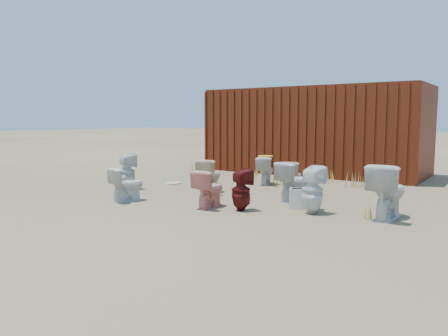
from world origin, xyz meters
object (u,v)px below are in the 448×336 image
Objects in this scene: toilet_front_e at (387,191)px; toilet_back_yellowlid at (265,171)px; toilet_front_a at (127,184)px; toilet_front_c at (295,182)px; toilet_front_pink at (209,189)px; toilet_back_beige_right at (292,177)px; toilet_back_a at (127,172)px; shipping_container at (315,131)px; toilet_back_beige_left at (210,176)px; toilet_back_e at (312,190)px; loose_tank at (304,199)px; toilet_front_maroon at (241,190)px.

toilet_back_yellowlid is at bearing -30.20° from toilet_front_e.
toilet_front_c is (2.60, 1.77, 0.05)m from toilet_front_a.
toilet_back_beige_right reaches higher than toilet_front_pink.
toilet_back_a is (-5.42, -0.32, -0.04)m from toilet_front_e.
toilet_front_c is 0.95× the size of toilet_back_a.
shipping_container is at bearing -84.36° from toilet_front_a.
toilet_back_beige_left is at bearing -137.94° from toilet_back_a.
toilet_back_e is at bearing -67.38° from shipping_container.
toilet_back_a is 1.20× the size of toilet_back_yellowlid.
toilet_front_c is (1.49, -4.42, -0.83)m from shipping_container.
toilet_back_a is 4.09m from loose_tank.
toilet_back_yellowlid is at bearing -44.87° from toilet_front_maroon.
toilet_front_c is (0.99, 1.37, 0.04)m from toilet_front_pink.
toilet_back_e is at bearing 148.92° from toilet_back_beige_left.
toilet_back_e reaches higher than toilet_front_maroon.
toilet_back_beige_right reaches higher than toilet_front_a.
toilet_back_beige_left reaches higher than toilet_front_maroon.
toilet_front_maroon is at bearing -176.12° from toilet_front_pink.
toilet_back_a reaches higher than toilet_front_c.
toilet_back_yellowlid is (-1.11, 2.84, -0.02)m from toilet_front_maroon.
toilet_front_maroon is at bearing 78.88° from toilet_back_beige_right.
shipping_container is 9.39× the size of toilet_front_a.
toilet_back_beige_left is 1.07× the size of toilet_back_beige_right.
toilet_back_beige_right is at bearing -46.01° from toilet_back_e.
toilet_back_beige_left is (-1.49, 1.14, 0.01)m from toilet_front_maroon.
shipping_container is 5.71m from toilet_back_a.
toilet_front_a is at bearing 158.40° from toilet_back_a.
toilet_back_beige_left is 1.09× the size of toilet_back_yellowlid.
toilet_front_c is 0.87× the size of toilet_front_e.
toilet_back_a is 1.10× the size of toilet_back_beige_left.
toilet_front_maroon is 1.05× the size of toilet_back_beige_right.
toilet_front_maroon is at bearing 126.30° from toilet_back_beige_left.
toilet_front_pink is 1.02× the size of toilet_back_yellowlid.
toilet_front_a is 3.15m from toilet_front_c.
toilet_front_a is 3.28m from loose_tank.
toilet_front_maroon is 3.28m from toilet_back_a.
toilet_back_a is at bearing -27.28° from toilet_front_a.
toilet_back_e is (0.69, -0.82, 0.02)m from toilet_front_c.
toilet_front_pink is 2.97m from toilet_back_yellowlid.
toilet_back_e reaches higher than loose_tank.
toilet_back_a is (-3.64, -0.81, 0.02)m from toilet_front_c.
shipping_container is 6.35m from toilet_front_a.
toilet_back_yellowlid is (0.37, 1.70, -0.03)m from toilet_back_beige_left.
toilet_back_beige_right is 2.02m from toilet_back_e.
toilet_back_yellowlid is at bearing -90.14° from shipping_container.
toilet_front_a is 0.98× the size of toilet_back_yellowlid.
toilet_front_e is at bearing 136.28° from toilet_back_beige_right.
loose_tank is (-0.25, 0.26, -0.22)m from toilet_back_e.
loose_tank is at bearing 109.61° from toilet_back_beige_right.
toilet_front_c reaches higher than toilet_back_yellowlid.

